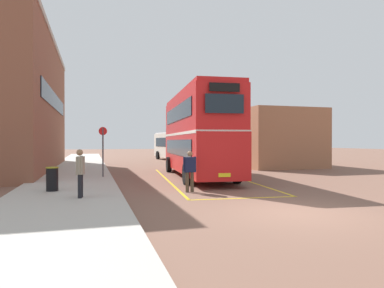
{
  "coord_description": "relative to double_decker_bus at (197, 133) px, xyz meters",
  "views": [
    {
      "loc": [
        -5.55,
        -8.39,
        2.03
      ],
      "look_at": [
        0.34,
        11.52,
        1.87
      ],
      "focal_mm": 31.74,
      "sensor_mm": 36.0,
      "label": 1
    }
  ],
  "objects": [
    {
      "name": "pedestrian_boarding",
      "position": [
        -2.05,
        -5.49,
        -1.57
      ],
      "size": [
        0.55,
        0.27,
        1.65
      ],
      "color": "#473828",
      "rests_on": "ground"
    },
    {
      "name": "single_deck_bus",
      "position": [
        2.84,
        17.05,
        -0.87
      ],
      "size": [
        3.23,
        8.81,
        3.02
      ],
      "color": "black",
      "rests_on": "ground"
    },
    {
      "name": "pedestrian_waiting_near",
      "position": [
        -6.18,
        -6.53,
        -1.44
      ],
      "size": [
        0.28,
        0.55,
        1.63
      ],
      "color": "black",
      "rests_on": "sidewalk_left"
    },
    {
      "name": "double_decker_bus",
      "position": [
        0.0,
        0.0,
        0.0
      ],
      "size": [
        3.45,
        10.99,
        4.75
      ],
      "color": "black",
      "rests_on": "ground"
    },
    {
      "name": "depot_building_right",
      "position": [
        8.26,
        9.58,
        -0.24
      ],
      "size": [
        6.1,
        13.88,
        4.55
      ],
      "color": "#9E6647",
      "rests_on": "ground"
    },
    {
      "name": "ground_plane",
      "position": [
        -0.25,
        4.29,
        -2.51
      ],
      "size": [
        135.6,
        135.6,
        0.0
      ],
      "primitive_type": "plane",
      "color": "brown"
    },
    {
      "name": "litter_bin",
      "position": [
        -7.26,
        -4.61,
        -1.91
      ],
      "size": [
        0.47,
        0.47,
        0.92
      ],
      "color": "black",
      "rests_on": "sidewalk_left"
    },
    {
      "name": "bay_marking_yellow",
      "position": [
        -0.08,
        -1.96,
        -2.51
      ],
      "size": [
        5.3,
        13.18,
        0.01
      ],
      "color": "gold",
      "rests_on": "ground"
    },
    {
      "name": "bus_stop_sign",
      "position": [
        -5.23,
        0.25,
        -0.77
      ],
      "size": [
        0.44,
        0.09,
        2.66
      ],
      "color": "#4C4C51",
      "rests_on": "sidewalk_left"
    },
    {
      "name": "sidewalk_left",
      "position": [
        -6.75,
        6.69,
        -2.44
      ],
      "size": [
        4.0,
        57.6,
        0.14
      ],
      "primitive_type": "cube",
      "color": "#B2ADA3",
      "rests_on": "ground"
    },
    {
      "name": "brick_building_left",
      "position": [
        -11.82,
        7.62,
        2.13
      ],
      "size": [
        7.06,
        18.73,
        9.28
      ],
      "color": "brown",
      "rests_on": "ground"
    }
  ]
}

